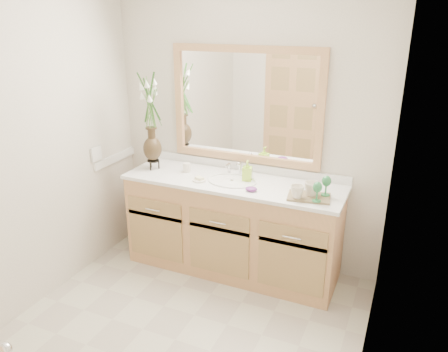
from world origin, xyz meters
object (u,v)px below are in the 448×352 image
at_px(tumbler, 187,167).
at_px(flower_vase, 150,110).
at_px(tray, 309,197).
at_px(soap_bottle, 247,171).

bearing_deg(tumbler, flower_vase, -171.36).
xyz_separation_m(flower_vase, tumbler, (0.31, 0.05, -0.49)).
relative_size(flower_vase, tray, 2.50).
bearing_deg(soap_bottle, flower_vase, 172.42).
distance_m(tumbler, soap_bottle, 0.56).
height_order(flower_vase, tumbler, flower_vase).
xyz_separation_m(tumbler, soap_bottle, (0.55, 0.02, 0.04)).
bearing_deg(flower_vase, tray, -3.64).
relative_size(soap_bottle, tray, 0.48).
relative_size(flower_vase, tumbler, 9.67).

